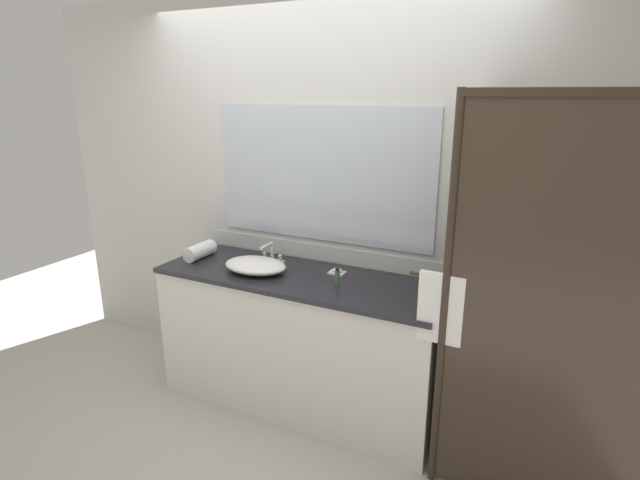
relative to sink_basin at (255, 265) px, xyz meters
name	(u,v)px	position (x,y,z in m)	size (l,w,h in m)	color
ground_plane	(300,403)	(0.28, 0.05, -0.94)	(8.00, 8.00, 0.00)	#B7B2A8
wall_back_with_mirror	(323,201)	(0.28, 0.39, 0.36)	(4.40, 0.06, 2.60)	silver
vanity_cabinet	(300,341)	(0.28, 0.06, -0.49)	(1.80, 0.58, 0.90)	silver
shower_enclosure	(519,307)	(1.55, -0.14, 0.09)	(1.20, 0.59, 2.00)	#2D2319
sink_basin	(255,265)	(0.00, 0.00, 0.00)	(0.41, 0.29, 0.08)	white
faucet	(271,256)	(0.00, 0.19, 0.01)	(0.17, 0.15, 0.14)	silver
soap_dish	(337,272)	(0.47, 0.19, -0.03)	(0.10, 0.07, 0.04)	silver
amenity_bottle_lotion	(337,277)	(0.55, 0.03, 0.01)	(0.03, 0.03, 0.10)	#4C7056
amenity_bottle_shampoo	(432,285)	(1.07, 0.15, 0.01)	(0.02, 0.02, 0.10)	silver
rolled_towel_near_edge	(200,251)	(-0.48, 0.06, 0.01)	(0.10, 0.10, 0.24)	white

